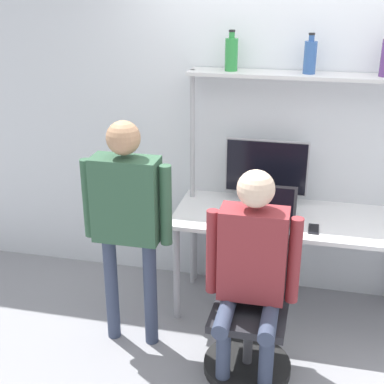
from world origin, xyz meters
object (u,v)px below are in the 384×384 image
(laptop, at_px, (270,213))
(cell_phone, at_px, (314,229))
(bottle_blue, at_px, (310,57))
(bottle_green, at_px, (231,54))
(person_standing, at_px, (127,209))
(office_chair, at_px, (249,330))
(monitor, at_px, (266,169))
(person_seated, at_px, (252,261))

(laptop, height_order, cell_phone, laptop)
(bottle_blue, height_order, bottle_green, bottle_green)
(cell_phone, distance_m, bottle_green, 1.33)
(bottle_blue, distance_m, bottle_green, 0.53)
(cell_phone, relative_size, person_standing, 0.10)
(person_standing, bearing_deg, bottle_green, 57.69)
(office_chair, relative_size, person_standing, 0.57)
(office_chair, bearing_deg, person_standing, 173.24)
(monitor, relative_size, cell_phone, 4.07)
(monitor, relative_size, person_seated, 0.45)
(cell_phone, height_order, person_standing, person_standing)
(monitor, distance_m, person_standing, 1.14)
(laptop, distance_m, office_chair, 0.81)
(office_chair, height_order, person_standing, person_standing)
(person_seated, bearing_deg, cell_phone, 58.49)
(bottle_blue, bearing_deg, person_seated, -103.41)
(person_standing, bearing_deg, bottle_blue, 37.87)
(monitor, height_order, bottle_blue, bottle_blue)
(cell_phone, distance_m, bottle_blue, 1.16)
(cell_phone, bearing_deg, bottle_green, 149.25)
(office_chair, xyz_separation_m, bottle_blue, (0.23, 0.92, 1.59))
(bottle_blue, bearing_deg, bottle_green, 180.00)
(person_seated, bearing_deg, bottle_blue, 76.59)
(office_chair, bearing_deg, bottle_blue, 75.99)
(laptop, distance_m, bottle_green, 1.14)
(office_chair, bearing_deg, monitor, 91.47)
(laptop, distance_m, person_standing, 1.00)
(office_chair, bearing_deg, bottle_green, 108.49)
(person_seated, bearing_deg, monitor, 91.34)
(cell_phone, bearing_deg, monitor, 133.84)
(office_chair, distance_m, bottle_green, 1.87)
(office_chair, xyz_separation_m, bottle_green, (-0.31, 0.92, 1.60))
(monitor, height_order, person_standing, person_standing)
(laptop, relative_size, bottle_green, 1.29)
(person_standing, bearing_deg, laptop, 28.79)
(monitor, xyz_separation_m, bottle_blue, (0.25, 0.00, 0.82))
(bottle_blue, bearing_deg, person_standing, -142.13)
(laptop, relative_size, cell_phone, 2.37)
(person_standing, height_order, bottle_green, bottle_green)
(cell_phone, relative_size, bottle_green, 0.54)
(bottle_green, bearing_deg, office_chair, -71.51)
(bottle_blue, relative_size, bottle_green, 0.97)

